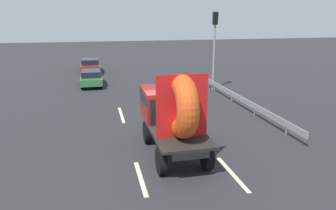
{
  "coord_description": "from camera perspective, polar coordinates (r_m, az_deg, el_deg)",
  "views": [
    {
      "loc": [
        -2.74,
        -12.0,
        5.49
      ],
      "look_at": [
        0.23,
        0.92,
        1.79
      ],
      "focal_mm": 34.53,
      "sensor_mm": 36.0,
      "label": 1
    }
  ],
  "objects": [
    {
      "name": "guardrail",
      "position": [
        20.01,
        13.05,
        0.84
      ],
      "size": [
        0.1,
        12.47,
        0.71
      ],
      "color": "gray",
      "rests_on": "ground_plane"
    },
    {
      "name": "lane_dash_left_near",
      "position": [
        11.58,
        -4.85,
        -12.72
      ],
      "size": [
        0.16,
        2.54,
        0.01
      ],
      "primitive_type": "cube",
      "rotation": [
        0.0,
        0.0,
        1.57
      ],
      "color": "beige",
      "rests_on": "ground_plane"
    },
    {
      "name": "lane_dash_right_far",
      "position": [
        19.34,
        1.34,
        -0.87
      ],
      "size": [
        0.16,
        2.61,
        0.01
      ],
      "primitive_type": "cube",
      "rotation": [
        0.0,
        0.0,
        1.57
      ],
      "color": "beige",
      "rests_on": "ground_plane"
    },
    {
      "name": "oncoming_car",
      "position": [
        32.87,
        -13.55,
        6.84
      ],
      "size": [
        1.77,
        4.13,
        1.35
      ],
      "color": "black",
      "rests_on": "ground_plane"
    },
    {
      "name": "traffic_light",
      "position": [
        24.46,
        8.22,
        11.33
      ],
      "size": [
        0.42,
        0.36,
        5.71
      ],
      "color": "gray",
      "rests_on": "ground_plane"
    },
    {
      "name": "lane_dash_left_far",
      "position": [
        18.6,
        -8.23,
        -1.71
      ],
      "size": [
        0.16,
        2.97,
        0.01
      ],
      "primitive_type": "cube",
      "rotation": [
        0.0,
        0.0,
        1.57
      ],
      "color": "beige",
      "rests_on": "ground_plane"
    },
    {
      "name": "lane_dash_right_near",
      "position": [
        12.06,
        11.27,
        -11.78
      ],
      "size": [
        0.16,
        2.71,
        0.01
      ],
      "primitive_type": "cube",
      "rotation": [
        0.0,
        0.0,
        1.57
      ],
      "color": "beige",
      "rests_on": "ground_plane"
    },
    {
      "name": "distant_sedan",
      "position": [
        26.63,
        -13.39,
        4.76
      ],
      "size": [
        1.64,
        3.83,
        1.25
      ],
      "color": "black",
      "rests_on": "ground_plane"
    },
    {
      "name": "ground_plane",
      "position": [
        13.47,
        -0.08,
        -8.43
      ],
      "size": [
        120.0,
        120.0,
        0.0
      ],
      "primitive_type": "plane",
      "color": "#28282B"
    },
    {
      "name": "flatbed_truck",
      "position": [
        13.1,
        0.7,
        -0.93
      ],
      "size": [
        2.02,
        4.93,
        3.5
      ],
      "color": "black",
      "rests_on": "ground_plane"
    }
  ]
}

